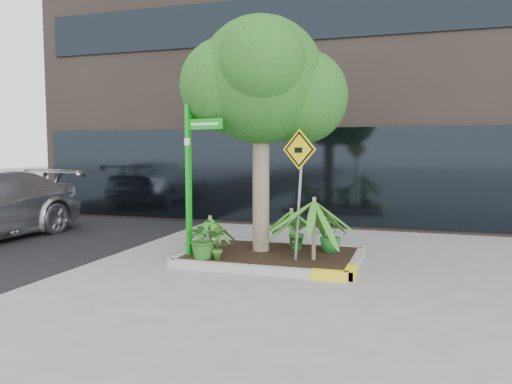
% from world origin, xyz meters
% --- Properties ---
extents(ground, '(80.00, 80.00, 0.00)m').
position_xyz_m(ground, '(0.00, 0.00, 0.00)').
color(ground, gray).
rests_on(ground, ground).
extents(planter, '(3.35, 2.36, 0.15)m').
position_xyz_m(planter, '(0.23, 0.27, 0.10)').
color(planter, '#9E9E99').
rests_on(planter, ground).
extents(tree, '(3.13, 2.78, 4.70)m').
position_xyz_m(tree, '(-0.07, 0.47, 3.43)').
color(tree, gray).
rests_on(tree, ground).
extents(palm_front, '(1.27, 1.27, 1.41)m').
position_xyz_m(palm_front, '(1.08, -0.04, 1.21)').
color(palm_front, gray).
rests_on(palm_front, ground).
extents(palm_left, '(0.79, 0.79, 0.87)m').
position_xyz_m(palm_left, '(-0.98, 0.07, 0.80)').
color(palm_left, gray).
rests_on(palm_left, ground).
extents(palm_back, '(0.87, 0.87, 0.97)m').
position_xyz_m(palm_back, '(0.39, 1.10, 0.87)').
color(palm_back, gray).
rests_on(palm_back, ground).
extents(shrub_a, '(0.95, 0.95, 0.75)m').
position_xyz_m(shrub_a, '(-0.83, -0.55, 0.52)').
color(shrub_a, '#26631C').
rests_on(shrub_a, planter).
extents(shrub_b, '(0.49, 0.49, 0.71)m').
position_xyz_m(shrub_b, '(1.25, 0.71, 0.51)').
color(shrub_b, '#1E6521').
rests_on(shrub_b, planter).
extents(shrub_c, '(0.45, 0.45, 0.63)m').
position_xyz_m(shrub_c, '(-0.57, -0.55, 0.47)').
color(shrub_c, '#336920').
rests_on(shrub_c, planter).
extents(shrub_d, '(0.53, 0.53, 0.69)m').
position_xyz_m(shrub_d, '(0.60, 0.72, 0.50)').
color(shrub_d, '#21671E').
rests_on(shrub_d, planter).
extents(street_sign_post, '(0.84, 1.03, 2.95)m').
position_xyz_m(street_sign_post, '(-1.18, -0.26, 1.82)').
color(street_sign_post, '#0E9E18').
rests_on(street_sign_post, ground).
extents(cattle_sign, '(0.66, 0.31, 2.33)m').
position_xyz_m(cattle_sign, '(0.81, -0.08, 1.73)').
color(cattle_sign, slate).
rests_on(cattle_sign, ground).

